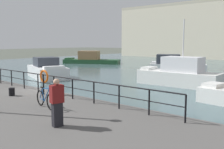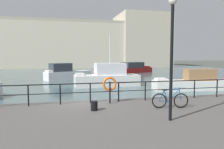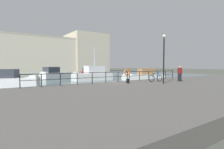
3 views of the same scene
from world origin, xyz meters
name	(u,v)px [view 1 (image 1 of 3)]	position (x,y,z in m)	size (l,w,h in m)	color
ground_plane	(47,101)	(0.00, 0.00, 0.00)	(240.00, 240.00, 0.00)	#4C5147
water_basin	(214,67)	(0.00, 30.20, 0.01)	(80.00, 60.00, 0.01)	#476066
moored_red_daysailer	(47,70)	(-9.23, 6.63, 0.81)	(6.58, 4.79, 2.12)	white
moored_white_yacht	(90,59)	(-18.66, 22.38, 0.78)	(9.83, 6.89, 2.19)	#23512D
moored_blue_motorboat	(179,74)	(3.63, 10.98, 0.97)	(7.02, 2.59, 5.60)	white
moored_small_launch	(175,66)	(-0.62, 18.66, 0.89)	(6.63, 4.47, 2.26)	white
quay_railing	(38,79)	(0.25, -0.75, 1.52)	(18.72, 0.07, 1.08)	black
parked_bicycle	(45,99)	(3.83, -2.76, 1.17)	(1.75, 0.38, 0.98)	black
mooring_bollard	(12,92)	(0.22, -2.41, 1.01)	(0.32, 0.32, 0.44)	black
life_ring_stand	(44,77)	(1.25, -1.01, 1.76)	(0.75, 0.16, 1.40)	black
standing_person	(57,102)	(6.33, -4.02, 1.65)	(0.38, 0.49, 1.69)	black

